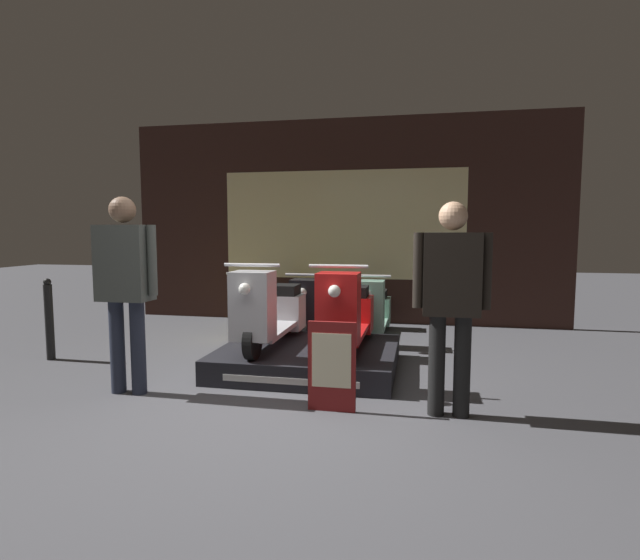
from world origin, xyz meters
name	(u,v)px	position (x,y,z in m)	size (l,w,h in m)	color
ground_plane	(261,413)	(0.00, 0.00, 0.00)	(30.00, 30.00, 0.00)	#4C4C51
shop_wall_back	(342,222)	(0.00, 4.16, 1.60)	(6.93, 0.09, 3.20)	#331E19
display_platform	(309,358)	(0.09, 1.32, 0.12)	(1.82, 1.60, 0.24)	black
scooter_display_left	(270,312)	(-0.31, 1.30, 0.61)	(0.54, 1.65, 0.91)	black
scooter_display_right	(347,314)	(0.50, 1.30, 0.61)	(0.54, 1.65, 0.91)	black
scooter_backrow_0	(260,307)	(-1.00, 3.04, 0.37)	(0.54, 1.65, 0.91)	black
scooter_backrow_1	(315,309)	(-0.20, 3.04, 0.37)	(0.54, 1.65, 0.91)	black
scooter_backrow_2	(373,311)	(0.61, 3.04, 0.37)	(0.54, 1.65, 0.91)	black
person_left_browsing	(125,277)	(-1.33, 0.25, 1.05)	(0.62, 0.26, 1.75)	#232838
person_right_browsing	(451,291)	(1.47, 0.25, 0.99)	(0.59, 0.24, 1.68)	black
price_sign_board	(332,366)	(0.54, 0.16, 0.37)	(0.39, 0.04, 0.73)	maroon
street_bollard	(49,319)	(-2.87, 1.13, 0.46)	(0.09, 0.09, 0.93)	black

